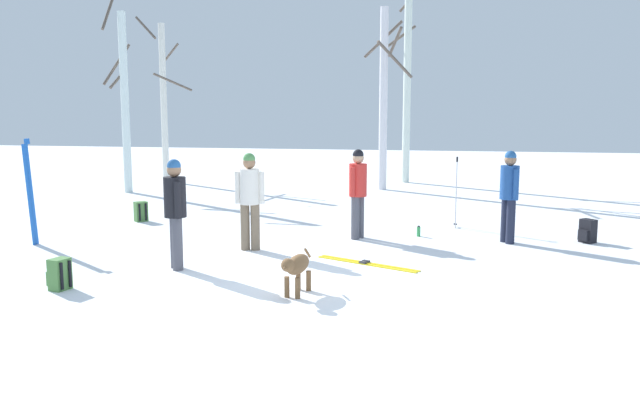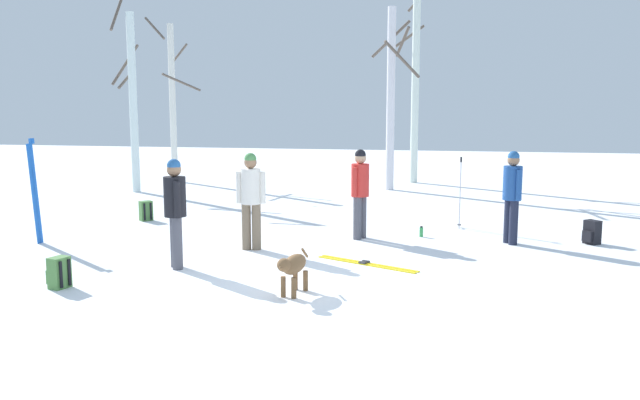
% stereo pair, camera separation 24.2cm
% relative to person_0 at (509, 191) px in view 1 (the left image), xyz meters
% --- Properties ---
extents(ground_plane, '(60.00, 60.00, 0.00)m').
position_rel_person_0_xyz_m(ground_plane, '(-3.17, -3.60, -0.98)').
color(ground_plane, white).
extents(person_0, '(0.34, 0.47, 1.72)m').
position_rel_person_0_xyz_m(person_0, '(0.00, 0.00, 0.00)').
color(person_0, '#1E2338').
rests_on(person_0, ground_plane).
extents(person_1, '(0.52, 0.34, 1.72)m').
position_rel_person_0_xyz_m(person_1, '(-4.51, -1.51, 0.00)').
color(person_1, '#72604C').
rests_on(person_1, ground_plane).
extents(person_2, '(0.34, 0.49, 1.72)m').
position_rel_person_0_xyz_m(person_2, '(-2.79, -0.14, 0.00)').
color(person_2, '#4C4C56').
rests_on(person_2, ground_plane).
extents(person_3, '(0.34, 0.45, 1.72)m').
position_rel_person_0_xyz_m(person_3, '(-5.23, -3.04, 0.00)').
color(person_3, '#4C4C56').
rests_on(person_3, ground_plane).
extents(dog, '(0.32, 0.89, 0.57)m').
position_rel_person_0_xyz_m(dog, '(-3.08, -4.05, -0.59)').
color(dog, brown).
rests_on(dog, ground_plane).
extents(ski_pair_planted_0, '(0.06, 0.25, 1.95)m').
position_rel_person_0_xyz_m(ski_pair_planted_0, '(-8.53, -1.91, -0.01)').
color(ski_pair_planted_0, blue).
rests_on(ski_pair_planted_0, ground_plane).
extents(ski_pair_lying_0, '(1.73, 0.91, 0.05)m').
position_rel_person_0_xyz_m(ski_pair_lying_0, '(-2.36, -2.16, -0.97)').
color(ski_pair_lying_0, yellow).
rests_on(ski_pair_lying_0, ground_plane).
extents(ski_poles_0, '(0.07, 0.21, 1.49)m').
position_rel_person_0_xyz_m(ski_poles_0, '(-0.93, 1.39, -0.19)').
color(ski_poles_0, '#B2B2BC').
rests_on(ski_poles_0, ground_plane).
extents(backpack_0, '(0.35, 0.34, 0.44)m').
position_rel_person_0_xyz_m(backpack_0, '(-7.76, 0.81, -0.77)').
color(backpack_0, '#4C7F3F').
rests_on(backpack_0, ground_plane).
extents(backpack_1, '(0.33, 0.30, 0.44)m').
position_rel_person_0_xyz_m(backpack_1, '(-6.34, -4.44, -0.77)').
color(backpack_1, '#4C7F3F').
rests_on(backpack_1, ground_plane).
extents(backpack_2, '(0.35, 0.34, 0.44)m').
position_rel_person_0_xyz_m(backpack_2, '(1.47, 0.30, -0.77)').
color(backpack_2, black).
rests_on(backpack_2, ground_plane).
extents(water_bottle_0, '(0.07, 0.07, 0.21)m').
position_rel_person_0_xyz_m(water_bottle_0, '(-1.65, 0.29, -0.88)').
color(water_bottle_0, green).
rests_on(water_bottle_0, ground_plane).
extents(birch_tree_0, '(1.83, 1.47, 5.49)m').
position_rel_person_0_xyz_m(birch_tree_0, '(-10.53, 8.20, 1.79)').
color(birch_tree_0, silver).
rests_on(birch_tree_0, ground_plane).
extents(birch_tree_1, '(0.76, 1.11, 5.75)m').
position_rel_person_0_xyz_m(birch_tree_1, '(-10.45, 5.33, 1.76)').
color(birch_tree_1, silver).
rests_on(birch_tree_1, ground_plane).
extents(birch_tree_2, '(1.57, 1.58, 5.48)m').
position_rel_person_0_xyz_m(birch_tree_2, '(-3.06, 7.50, 1.89)').
color(birch_tree_2, silver).
rests_on(birch_tree_2, ground_plane).
extents(birch_tree_3, '(1.23, 1.16, 7.96)m').
position_rel_person_0_xyz_m(birch_tree_3, '(-2.50, 9.61, 3.09)').
color(birch_tree_3, silver).
rests_on(birch_tree_3, ground_plane).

